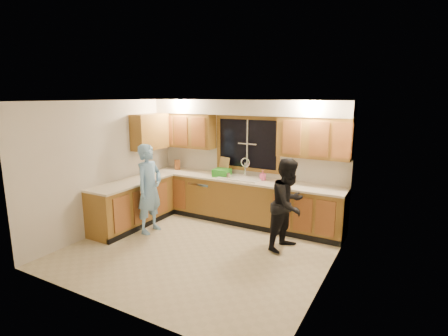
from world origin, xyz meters
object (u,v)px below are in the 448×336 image
object	(u,v)px
woman	(288,204)
bowl	(287,184)
soap_bottle	(263,175)
dishwasher	(206,197)
man	(149,189)
dish_crate	(222,173)
knife_block	(177,165)
stove	(111,212)
sink	(241,181)

from	to	relation	value
woman	bowl	xyz separation A→B (m)	(-0.28, 0.75, 0.16)
soap_bottle	dishwasher	bearing A→B (deg)	-175.79
man	woman	size ratio (longest dim) A/B	1.08
dishwasher	dish_crate	xyz separation A→B (m)	(0.41, -0.00, 0.59)
dish_crate	knife_block	bearing A→B (deg)	175.14
stove	woman	distance (m)	3.27
man	dish_crate	world-z (taller)	man
man	dish_crate	bearing A→B (deg)	-33.39
knife_block	bowl	size ratio (longest dim) A/B	1.14
sink	dishwasher	xyz separation A→B (m)	(-0.85, -0.01, -0.45)
bowl	sink	bearing A→B (deg)	177.66
woman	soap_bottle	distance (m)	1.23
woman	soap_bottle	size ratio (longest dim) A/B	7.93
stove	woman	world-z (taller)	woman
dishwasher	man	world-z (taller)	man
sink	soap_bottle	distance (m)	0.48
stove	soap_bottle	xyz separation A→B (m)	(2.24, 1.91, 0.57)
soap_bottle	knife_block	bearing A→B (deg)	179.80
sink	knife_block	distance (m)	1.68
dishwasher	knife_block	world-z (taller)	knife_block
dishwasher	woman	distance (m)	2.30
stove	knife_block	xyz separation A→B (m)	(0.13, 1.91, 0.58)
stove	soap_bottle	bearing A→B (deg)	40.32
sink	man	size ratio (longest dim) A/B	0.50
man	soap_bottle	size ratio (longest dim) A/B	8.58
sink	bowl	world-z (taller)	sink
man	soap_bottle	xyz separation A→B (m)	(1.72, 1.42, 0.17)
stove	woman	size ratio (longest dim) A/B	0.57
dish_crate	bowl	bearing A→B (deg)	-0.96
dishwasher	dish_crate	size ratio (longest dim) A/B	2.49
sink	dish_crate	bearing A→B (deg)	-177.82
woman	bowl	world-z (taller)	woman
stove	bowl	xyz separation A→B (m)	(2.80, 1.78, 0.49)
stove	bowl	world-z (taller)	bowl
man	dish_crate	distance (m)	1.57
sink	woman	xyz separation A→B (m)	(1.28, -0.79, -0.08)
stove	bowl	size ratio (longest dim) A/B	4.61
stove	dish_crate	world-z (taller)	dish_crate
dish_crate	stove	bearing A→B (deg)	-126.97
bowl	dishwasher	bearing A→B (deg)	179.19
woman	knife_block	xyz separation A→B (m)	(-2.95, 0.88, 0.24)
soap_bottle	stove	bearing A→B (deg)	-139.68
stove	dish_crate	distance (m)	2.33
dish_crate	bowl	world-z (taller)	dish_crate
dishwasher	man	distance (m)	1.46
sink	dishwasher	size ratio (longest dim) A/B	1.05
dishwasher	stove	bearing A→B (deg)	-117.69
dish_crate	soap_bottle	distance (m)	0.89
stove	soap_bottle	distance (m)	3.00
dish_crate	sink	bearing A→B (deg)	2.18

